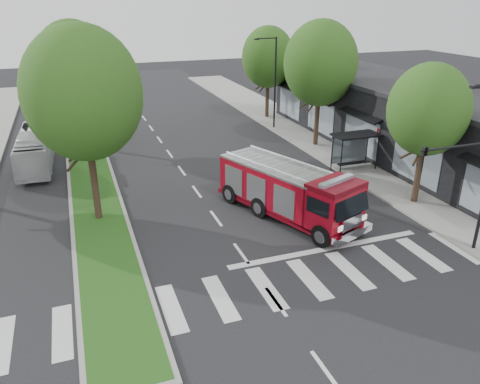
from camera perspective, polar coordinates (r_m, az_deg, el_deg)
The scene contains 14 objects.
ground at distance 22.21m, azimuth 0.15°, elevation -7.51°, with size 140.00×140.00×0.00m, color black.
sidewalk_right at distance 35.68m, azimuth 13.62°, elevation 3.98°, with size 5.00×80.00×0.15m, color gray.
median at distance 37.68m, azimuth -18.20°, elevation 4.47°, with size 3.00×50.00×0.15m.
storefront_row at distance 37.64m, azimuth 19.78°, elevation 8.10°, with size 8.00×30.00×5.00m, color black.
bus_shelter at distance 32.94m, azimuth 13.77°, elevation 5.99°, with size 3.20×1.60×2.61m.
tree_right_near at distance 27.57m, azimuth 21.97°, elevation 9.24°, with size 4.40×4.40×8.05m.
tree_right_mid at distance 37.07m, azimuth 9.78°, elevation 15.19°, with size 5.60×5.60×9.72m.
tree_right_far at distance 46.05m, azimuth 3.44°, elevation 16.09°, with size 5.00×5.00×8.73m.
tree_median_near at distance 24.40m, azimuth -18.60°, elevation 11.27°, with size 5.80×5.80×10.16m.
tree_median_far at distance 38.29m, azimuth -19.57°, elevation 14.48°, with size 5.60×5.60×9.72m.
streetlight_right_near at distance 22.72m, azimuth 26.98°, elevation 3.53°, with size 4.08×0.22×8.00m.
streetlight_right_far at distance 42.15m, azimuth 4.12°, elevation 13.58°, with size 2.11×0.20×8.00m.
fire_engine at distance 25.34m, azimuth 5.86°, elevation 0.12°, with size 5.67×9.32×3.11m.
city_bus at distance 36.22m, azimuth -23.67°, elevation 4.90°, with size 2.09×8.92×2.48m, color #BBBBC0.
Camera 1 is at (-6.61, -17.99, 11.22)m, focal length 35.00 mm.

